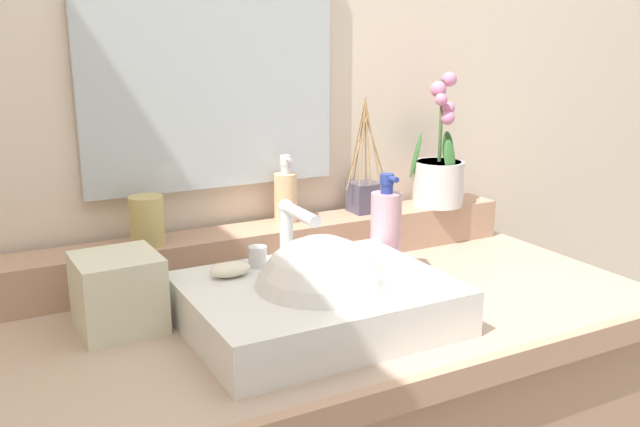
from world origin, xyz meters
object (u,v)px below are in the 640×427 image
at_px(soap_bar, 230,270).
at_px(tumbler_cup, 147,221).
at_px(potted_plant, 439,173).
at_px(soap_dispenser, 286,195).
at_px(tissue_box, 118,292).
at_px(sink_basin, 319,303).
at_px(reed_diffuser, 364,194).
at_px(lotion_bottle, 386,232).

relative_size(soap_bar, tumbler_cup, 0.76).
xyz_separation_m(potted_plant, soap_dispenser, (-0.37, 0.03, -0.02)).
bearing_deg(potted_plant, tissue_box, -168.78).
xyz_separation_m(sink_basin, reed_diffuser, (0.29, 0.33, 0.08)).
distance_m(soap_dispenser, reed_diffuser, 0.19).
bearing_deg(lotion_bottle, reed_diffuser, 72.75).
height_order(lotion_bottle, tissue_box, lotion_bottle).
distance_m(sink_basin, lotion_bottle, 0.29).
distance_m(sink_basin, soap_dispenser, 0.36).
xyz_separation_m(soap_dispenser, reed_diffuser, (0.19, -0.01, -0.02)).
xyz_separation_m(potted_plant, tissue_box, (-0.76, -0.15, -0.10)).
height_order(soap_dispenser, reed_diffuser, reed_diffuser).
relative_size(sink_basin, reed_diffuser, 1.68).
bearing_deg(soap_bar, sink_basin, -40.30).
height_order(potted_plant, soap_dispenser, potted_plant).
bearing_deg(reed_diffuser, lotion_bottle, -107.25).
relative_size(soap_bar, reed_diffuser, 0.28).
bearing_deg(reed_diffuser, sink_basin, -131.19).
distance_m(soap_bar, potted_plant, 0.62).
relative_size(potted_plant, lotion_bottle, 1.46).
bearing_deg(tumbler_cup, soap_bar, -68.30).
relative_size(potted_plant, reed_diffuser, 1.20).
bearing_deg(sink_basin, soap_bar, 139.70).
bearing_deg(sink_basin, tumbler_cup, 122.97).
bearing_deg(tissue_box, sink_basin, -27.33).
relative_size(soap_bar, soap_dispenser, 0.50).
bearing_deg(lotion_bottle, sink_basin, -145.48).
height_order(sink_basin, reed_diffuser, reed_diffuser).
xyz_separation_m(soap_bar, tumbler_cup, (-0.08, 0.21, 0.04)).
relative_size(sink_basin, potted_plant, 1.40).
xyz_separation_m(sink_basin, lotion_bottle, (0.23, 0.16, 0.05)).
bearing_deg(soap_dispenser, tumbler_cup, -174.33).
height_order(soap_bar, lotion_bottle, lotion_bottle).
relative_size(sink_basin, soap_dispenser, 3.01).
bearing_deg(soap_dispenser, soap_bar, -132.29).
height_order(soap_bar, tissue_box, tissue_box).
relative_size(potted_plant, tumbler_cup, 3.23).
relative_size(soap_dispenser, reed_diffuser, 0.56).
bearing_deg(tissue_box, reed_diffuser, 17.17).
bearing_deg(soap_bar, soap_dispenser, 47.71).
height_order(potted_plant, tumbler_cup, potted_plant).
distance_m(soap_bar, lotion_bottle, 0.36).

